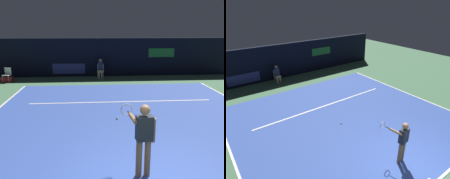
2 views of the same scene
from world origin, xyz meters
TOP-DOWN VIEW (x-y plane):
  - ground_plane at (0.00, 4.04)m, footprint 33.31×33.31m
  - court_surface at (0.00, 4.04)m, footprint 10.63×10.08m
  - line_sideline_left at (5.26, 4.04)m, footprint 0.10×10.08m
  - line_sideline_right at (-5.26, 4.04)m, footprint 0.10×10.08m
  - line_service at (0.00, 5.80)m, footprint 8.29×0.10m
  - back_wall at (-0.00, 11.80)m, footprint 17.13×0.33m
  - tennis_player at (-0.12, 0.44)m, footprint 0.70×0.93m
  - line_judge_on_chair at (-0.84, 10.95)m, footprint 0.47×0.55m
  - tennis_ball at (-0.39, 3.78)m, footprint 0.07×0.07m

SIDE VIEW (x-z plane):
  - ground_plane at x=0.00m, z-range 0.00..0.00m
  - court_surface at x=0.00m, z-range 0.00..0.01m
  - line_sideline_left at x=5.26m, z-range 0.01..0.02m
  - line_sideline_right at x=-5.26m, z-range 0.01..0.02m
  - line_service at x=0.00m, z-range 0.01..0.02m
  - tennis_ball at x=-0.39m, z-range 0.01..0.08m
  - line_judge_on_chair at x=-0.84m, z-range 0.03..1.35m
  - tennis_player at x=-0.12m, z-range 0.12..1.85m
  - back_wall at x=0.00m, z-range 0.00..2.60m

